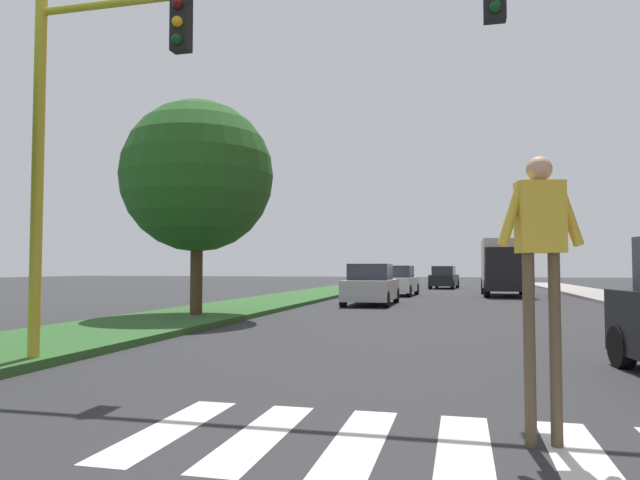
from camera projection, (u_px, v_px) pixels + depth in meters
ground_plane at (452, 301)px, 26.70m from camera, size 140.00×140.00×0.00m
crosswalk at (410, 446)px, 4.94m from camera, size 4.95×2.20×0.01m
median_strip at (284, 299)px, 26.53m from camera, size 3.61×64.00×0.15m
tree_mid at (197, 176)px, 17.28m from camera, size 4.52×4.52×6.36m
traffic_light_gantry at (176, 77)px, 8.52m from camera, size 8.15×0.30×6.00m
pedestrian_performer at (541, 252)px, 5.00m from camera, size 0.75×0.31×2.49m
sedan_midblock at (371, 286)px, 23.84m from camera, size 1.89×4.36×1.68m
sedan_distant at (398, 282)px, 31.69m from camera, size 1.97×4.10×1.64m
sedan_far_horizon at (444, 278)px, 42.64m from camera, size 2.14×4.73×1.65m
truck_box_delivery at (505, 266)px, 31.60m from camera, size 2.40×6.20×3.10m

